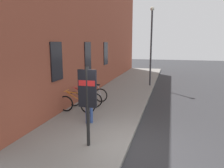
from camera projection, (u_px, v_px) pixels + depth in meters
ground at (167, 100)px, 12.03m from camera, size 60.00×60.00×0.00m
sidewalk_pavement at (126, 89)px, 14.62m from camera, size 24.00×3.50×0.12m
station_facade at (101, 20)px, 15.21m from camera, size 22.00×0.65×9.51m
bicycle_under_window at (77, 104)px, 9.53m from camera, size 0.48×1.77×0.97m
bicycle_mid_rack at (85, 99)px, 10.36m from camera, size 0.48×1.77×0.97m
bicycle_end_of_row at (92, 94)px, 11.36m from camera, size 0.48×1.77×0.97m
transit_info_sign at (87, 94)px, 6.21m from camera, size 0.10×0.55×2.40m
pedestrian_by_facade at (89, 98)px, 8.14m from camera, size 0.46×0.53×1.65m
street_lamp at (151, 40)px, 15.07m from camera, size 0.28×0.28×5.45m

